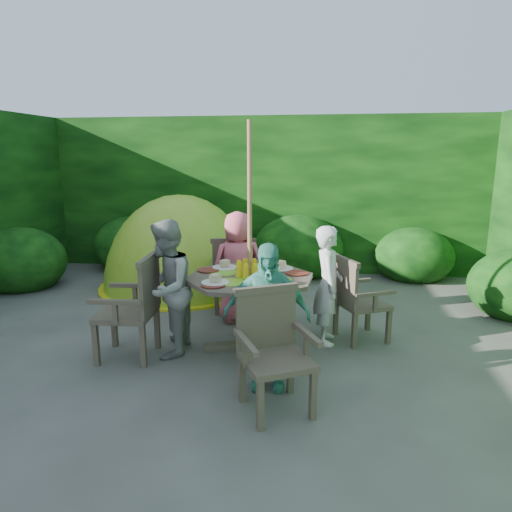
# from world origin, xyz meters

# --- Properties ---
(ground) EXTENTS (60.00, 60.00, 0.00)m
(ground) POSITION_xyz_m (0.00, 0.00, 0.00)
(ground) COLOR #4A4742
(ground) RESTS_ON ground
(hedge_enclosure) EXTENTS (9.00, 9.00, 2.50)m
(hedge_enclosure) POSITION_xyz_m (0.00, 1.33, 1.25)
(hedge_enclosure) COLOR black
(hedge_enclosure) RESTS_ON ground
(patio_table) EXTENTS (1.61, 1.61, 0.89)m
(patio_table) POSITION_xyz_m (0.31, 0.37, 0.62)
(patio_table) COLOR #41352A
(patio_table) RESTS_ON ground
(parasol_pole) EXTENTS (0.06, 0.06, 2.20)m
(parasol_pole) POSITION_xyz_m (0.30, 0.37, 1.10)
(parasol_pole) COLOR brown
(parasol_pole) RESTS_ON ground
(garden_chair_right) EXTENTS (0.63, 0.65, 0.85)m
(garden_chair_right) POSITION_xyz_m (1.35, 0.72, 0.45)
(garden_chair_right) COLOR #41352A
(garden_chair_right) RESTS_ON ground
(garden_chair_left) EXTENTS (0.55, 0.60, 0.95)m
(garden_chair_left) POSITION_xyz_m (-0.73, -0.00, 0.51)
(garden_chair_left) COLOR #41352A
(garden_chair_left) RESTS_ON ground
(garden_chair_back) EXTENTS (0.62, 0.57, 0.90)m
(garden_chair_back) POSITION_xyz_m (-0.06, 1.41, 0.48)
(garden_chair_back) COLOR #41352A
(garden_chair_back) RESTS_ON ground
(garden_chair_front) EXTENTS (0.68, 0.66, 0.88)m
(garden_chair_front) POSITION_xyz_m (0.65, -0.68, 0.47)
(garden_chair_front) COLOR #41352A
(garden_chair_front) RESTS_ON ground
(child_right) EXTENTS (0.31, 0.46, 1.21)m
(child_right) POSITION_xyz_m (1.06, 0.63, 0.60)
(child_right) COLOR silver
(child_right) RESTS_ON ground
(child_left) EXTENTS (0.55, 0.67, 1.31)m
(child_left) POSITION_xyz_m (-0.45, 0.11, 0.65)
(child_left) COLOR gray
(child_left) RESTS_ON ground
(child_back) EXTENTS (0.73, 0.62, 1.28)m
(child_back) POSITION_xyz_m (0.04, 1.13, 0.64)
(child_back) COLOR #E86074
(child_back) RESTS_ON ground
(child_front) EXTENTS (0.75, 0.39, 1.22)m
(child_front) POSITION_xyz_m (0.56, -0.39, 0.61)
(child_front) COLOR teal
(child_front) RESTS_ON ground
(dome_tent) EXTENTS (2.35, 2.35, 2.68)m
(dome_tent) POSITION_xyz_m (-1.06, 2.38, 0.00)
(dome_tent) COLOR #8FB122
(dome_tent) RESTS_ON ground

